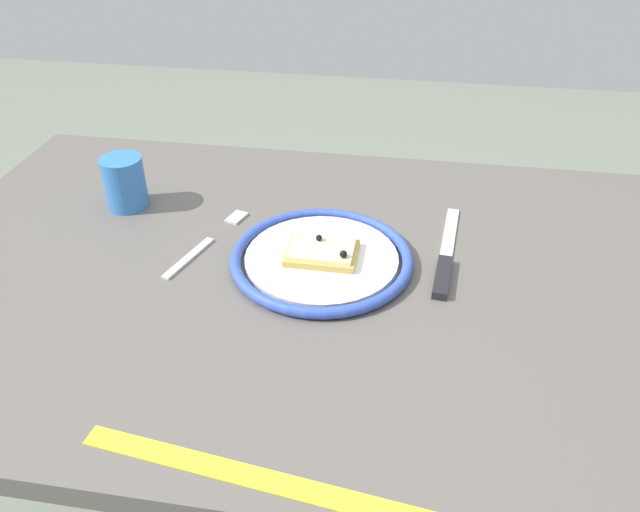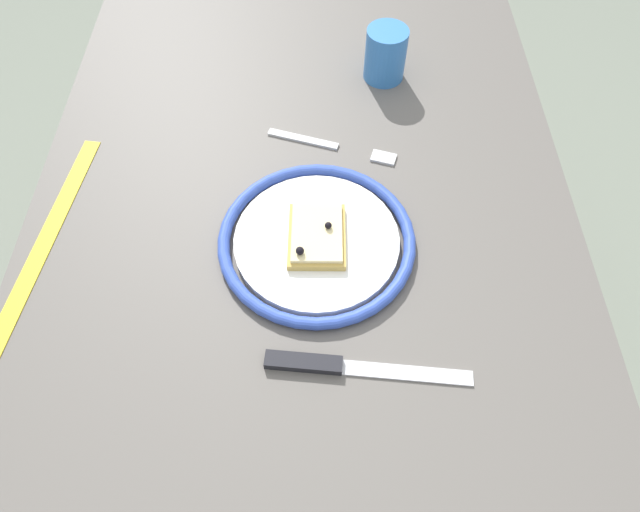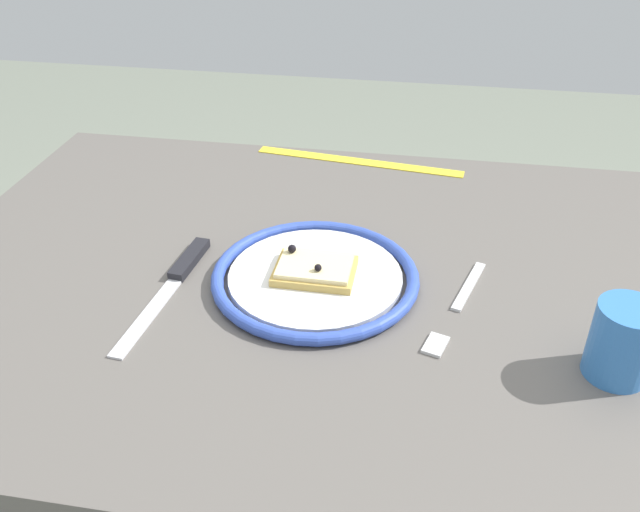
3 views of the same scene
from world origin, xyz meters
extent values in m
cube|color=#5B5651|center=(0.00, 0.00, 0.73)|extent=(1.12, 0.76, 0.03)
cylinder|color=#4C4742|center=(-0.50, 0.32, 0.36)|extent=(0.05, 0.05, 0.71)
cylinder|color=#4C4742|center=(0.50, 0.32, 0.36)|extent=(0.05, 0.05, 0.71)
cylinder|color=white|center=(0.04, 0.02, 0.75)|extent=(0.22, 0.22, 0.01)
torus|color=#334FB2|center=(0.04, 0.02, 0.75)|extent=(0.26, 0.26, 0.02)
cube|color=tan|center=(0.04, 0.02, 0.76)|extent=(0.10, 0.08, 0.01)
cube|color=beige|center=(0.04, 0.02, 0.77)|extent=(0.09, 0.07, 0.01)
sphere|color=black|center=(0.03, 0.04, 0.78)|extent=(0.01, 0.01, 0.01)
sphere|color=black|center=(0.07, 0.00, 0.78)|extent=(0.01, 0.01, 0.01)
cube|color=silver|center=(0.22, 0.13, 0.74)|extent=(0.03, 0.15, 0.00)
cube|color=black|center=(0.21, 0.01, 0.75)|extent=(0.03, 0.09, 0.01)
cube|color=silver|center=(-0.15, 0.00, 0.74)|extent=(0.04, 0.11, 0.00)
cube|color=silver|center=(-0.11, 0.12, 0.74)|extent=(0.03, 0.04, 0.00)
cylinder|color=#3372BF|center=(-0.30, 0.13, 0.79)|extent=(0.07, 0.07, 0.09)
cube|color=yellow|center=(0.03, -0.34, 0.74)|extent=(0.36, 0.07, 0.00)
camera|label=1|loc=(0.15, -0.69, 1.26)|focal=34.87mm
camera|label=2|loc=(0.46, 0.02, 1.35)|focal=31.02mm
camera|label=3|loc=(-0.08, 0.70, 1.23)|focal=37.75mm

